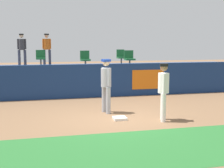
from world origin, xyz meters
TOP-DOWN VIEW (x-y plane):
  - ground_plane at (0.00, 0.00)m, footprint 60.00×60.00m
  - grass_foreground_strip at (0.00, -2.94)m, footprint 18.00×2.80m
  - first_base at (0.10, -0.15)m, footprint 0.40×0.40m
  - player_fielder_home at (1.37, -0.60)m, footprint 0.46×0.51m
  - player_runner_visitor at (-0.10, 0.90)m, footprint 0.42×0.51m
  - field_wall at (0.01, 4.14)m, footprint 18.00×0.26m
  - bleacher_platform at (0.00, 6.71)m, footprint 18.00×4.80m
  - seat_front_right at (2.16, 5.58)m, footprint 0.47×0.44m
  - seat_back_right at (2.23, 7.38)m, footprint 0.44×0.44m
  - seat_front_center at (-0.05, 5.58)m, footprint 0.44×0.44m
  - seat_back_left at (-2.08, 7.38)m, footprint 0.47×0.44m
  - spectator_hooded at (-1.71, 8.49)m, footprint 0.47×0.37m
  - spectator_capped at (-3.03, 8.20)m, footprint 0.47×0.33m

SIDE VIEW (x-z plane):
  - ground_plane at x=0.00m, z-range 0.00..0.00m
  - grass_foreground_strip at x=0.00m, z-range 0.00..0.01m
  - first_base at x=0.10m, z-range 0.00..0.08m
  - bleacher_platform at x=0.00m, z-range 0.00..1.17m
  - field_wall at x=0.01m, z-range 0.00..1.46m
  - player_fielder_home at x=1.37m, z-range 0.14..1.91m
  - player_runner_visitor at x=-0.10m, z-range 0.15..1.99m
  - seat_back_right at x=2.23m, z-range 1.22..2.06m
  - seat_front_center at x=-0.05m, z-range 1.22..2.06m
  - seat_front_right at x=2.16m, z-range 1.22..2.06m
  - seat_back_left at x=-2.08m, z-range 1.22..2.06m
  - spectator_capped at x=-3.03m, z-range 1.30..2.99m
  - spectator_hooded at x=-1.71m, z-range 1.30..3.01m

